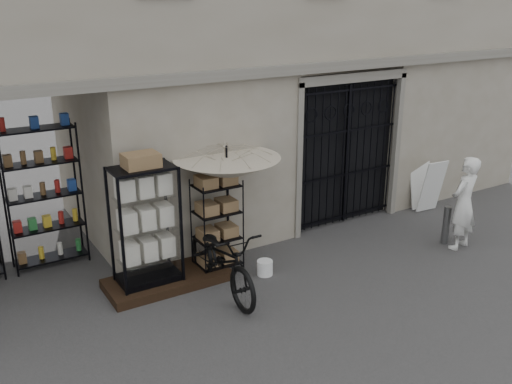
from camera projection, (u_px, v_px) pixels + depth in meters
ground at (343, 286)px, 9.27m from camera, size 80.00×80.00×0.00m
shop_recess at (5, 198)px, 8.83m from camera, size 3.00×1.70×3.00m
iron_gate at (342, 151)px, 11.47m from camera, size 2.50×0.21×3.00m
step_platform at (168, 280)px, 9.32m from camera, size 2.00×0.90×0.15m
display_cabinet at (146, 231)px, 8.87m from camera, size 0.95×0.59×2.05m
wire_rack at (217, 227)px, 9.53m from camera, size 0.76×0.57×1.64m
market_umbrella at (227, 163)px, 9.44m from camera, size 1.72×1.74×2.57m
white_bucket at (265, 268)px, 9.61m from camera, size 0.28×0.28×0.26m
bicycle at (223, 291)px, 9.12m from camera, size 0.77×1.15×2.16m
steel_bollard at (446, 225)px, 10.75m from camera, size 0.14×0.14×0.73m
shopkeeper at (458, 247)px, 10.69m from camera, size 0.98×1.85×0.42m
easel_sign at (426, 184)px, 12.33m from camera, size 0.59×0.67×1.15m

